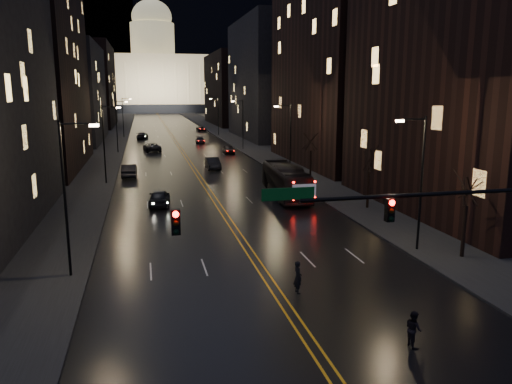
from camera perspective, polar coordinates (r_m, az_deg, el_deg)
ground at (r=22.56m, az=6.01°, el=-16.49°), size 900.00×900.00×0.00m
road at (r=149.34m, az=-10.22°, el=7.27°), size 20.00×320.00×0.02m
sidewalk_left at (r=149.38m, az=-15.63°, el=7.06°), size 8.00×320.00×0.16m
sidewalk_right at (r=150.60m, az=-4.85°, el=7.47°), size 8.00×320.00×0.16m
center_line at (r=149.34m, az=-10.22°, el=7.28°), size 0.62×320.00×0.01m
building_left_mid at (r=74.32m, az=-24.56°, el=13.14°), size 12.00×30.00×28.00m
building_left_far at (r=111.76m, az=-20.46°, el=10.50°), size 12.00×34.00×20.00m
building_left_dist at (r=159.49m, az=-18.25°, el=11.46°), size 12.00×40.00×24.00m
building_right_near at (r=47.63m, az=23.24°, el=12.32°), size 12.00×26.00×24.00m
building_right_tall at (r=74.62m, az=9.54°, el=17.84°), size 12.00×30.00×38.00m
building_right_mid at (r=114.23m, az=1.31°, el=12.72°), size 12.00×34.00×26.00m
building_right_dist at (r=161.20m, az=-2.90°, el=11.64°), size 12.00×40.00×22.00m
mountain_ridge at (r=405.21m, az=-6.32°, el=19.16°), size 520.00×60.00×130.00m
capitol at (r=268.99m, az=-11.57°, el=12.68°), size 90.00×50.00×58.50m
traffic_signal at (r=23.23m, az=20.25°, el=-2.83°), size 17.29×0.45×7.00m
streetlamp_right_near at (r=34.10m, az=18.15°, el=1.68°), size 2.13×0.25×9.00m
streetlamp_left_near at (r=29.65m, az=-20.70°, el=0.10°), size 2.13×0.25×9.00m
streetlamp_right_mid at (r=61.58m, az=3.78°, el=6.37°), size 2.13×0.25×9.00m
streetlamp_left_mid at (r=59.23m, az=-16.83°, el=5.70°), size 2.13×0.25×9.00m
streetlamp_right_far at (r=90.67m, az=-1.63°, el=8.03°), size 2.13×0.25×9.00m
streetlamp_left_far at (r=89.10m, az=-15.53°, el=7.56°), size 2.13×0.25×9.00m
streetlamp_right_dist at (r=120.21m, az=-4.41°, el=8.86°), size 2.13×0.25×9.00m
streetlamp_left_dist at (r=119.03m, az=-14.88°, el=8.48°), size 2.13×0.25×9.00m
tree_right_near at (r=33.74m, az=23.01°, el=0.27°), size 2.40×2.40×6.65m
tree_right_mid at (r=45.67m, az=12.83°, el=3.62°), size 2.40×2.40×6.65m
tree_right_far at (r=60.40m, az=6.31°, el=5.70°), size 2.40×2.40×6.65m
bus at (r=50.36m, az=3.41°, el=1.26°), size 3.43×11.85×3.26m
oncoming_car_a at (r=47.46m, az=-10.99°, el=-0.60°), size 2.28×4.77×1.57m
oncoming_car_b at (r=64.05m, az=-14.28°, el=2.40°), size 1.83×5.04×1.65m
oncoming_car_c at (r=90.41m, az=-11.80°, el=5.05°), size 3.35×5.95×1.57m
oncoming_car_d at (r=114.68m, az=-12.86°, el=6.31°), size 2.78×5.46×1.52m
receding_car_a at (r=68.68m, az=-4.98°, el=3.29°), size 1.79×4.91×1.61m
receding_car_b at (r=85.40m, az=-3.16°, el=4.88°), size 1.81×4.38×1.48m
receding_car_c at (r=102.74m, az=-6.40°, el=5.89°), size 2.10×4.55×1.29m
receding_car_d at (r=134.57m, az=-6.27°, el=7.20°), size 2.50×4.62×1.23m
pedestrian_a at (r=26.82m, az=4.81°, el=-9.68°), size 0.47×0.68×1.78m
pedestrian_b at (r=22.63m, az=17.56°, el=-14.67°), size 0.42×0.77×1.58m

